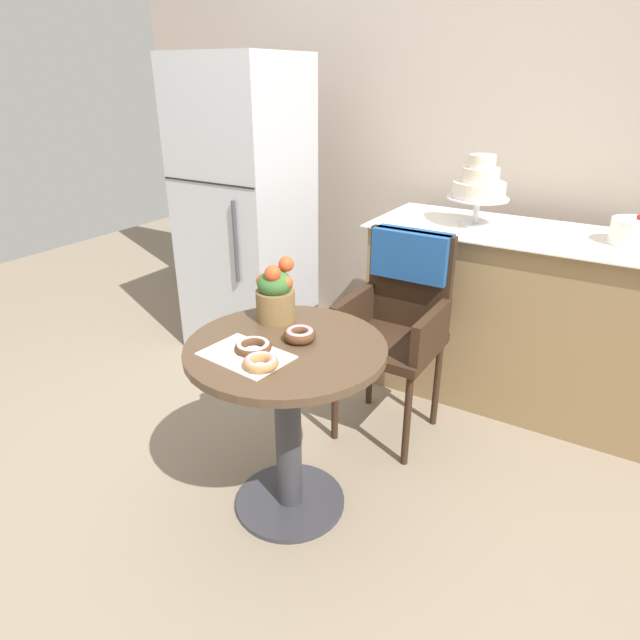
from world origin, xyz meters
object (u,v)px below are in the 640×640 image
object	(u,v)px
wicker_chair	(401,303)
donut_front	(300,334)
cafe_table	(287,396)
donut_mid	(253,346)
flower_vase	(275,292)
round_layer_cake	(636,232)
tiered_cake_stand	(479,185)
refrigerator	(246,211)
donut_side	(261,362)

from	to	relation	value
wicker_chair	donut_front	bearing A→B (deg)	-97.10
cafe_table	wicker_chair	size ratio (longest dim) A/B	0.75
donut_mid	donut_front	bearing A→B (deg)	60.26
flower_vase	round_layer_cake	distance (m)	1.63
cafe_table	tiered_cake_stand	size ratio (longest dim) A/B	2.11
round_layer_cake	wicker_chair	bearing A→B (deg)	-145.33
donut_front	donut_mid	world-z (taller)	donut_front
cafe_table	refrigerator	size ratio (longest dim) A/B	0.42
wicker_chair	refrigerator	xyz separation A→B (m)	(-1.16, 0.35, 0.21)
donut_side	refrigerator	xyz separation A→B (m)	(-1.07, 1.28, 0.11)
tiered_cake_stand	refrigerator	distance (m)	1.34
donut_side	flower_vase	distance (m)	0.39
donut_side	flower_vase	xyz separation A→B (m)	(-0.18, 0.34, 0.09)
donut_front	tiered_cake_stand	world-z (taller)	tiered_cake_stand
tiered_cake_stand	round_layer_cake	bearing A→B (deg)	2.91
flower_vase	tiered_cake_stand	world-z (taller)	tiered_cake_stand
donut_front	donut_side	distance (m)	0.23
donut_mid	tiered_cake_stand	size ratio (longest dim) A/B	0.37
donut_mid	refrigerator	world-z (taller)	refrigerator
flower_vase	refrigerator	size ratio (longest dim) A/B	0.15
cafe_table	flower_vase	xyz separation A→B (m)	(-0.16, 0.16, 0.33)
donut_front	donut_side	bearing A→B (deg)	-89.36
donut_front	donut_mid	distance (m)	0.18
tiered_cake_stand	flower_vase	bearing A→B (deg)	-109.87
round_layer_cake	cafe_table	bearing A→B (deg)	-125.71
flower_vase	round_layer_cake	bearing A→B (deg)	46.47
tiered_cake_stand	donut_side	bearing A→B (deg)	-98.87
donut_mid	donut_side	size ratio (longest dim) A/B	1.08
cafe_table	tiered_cake_stand	xyz separation A→B (m)	(0.26, 1.30, 0.59)
tiered_cake_stand	refrigerator	bearing A→B (deg)	-171.29
donut_mid	donut_side	xyz separation A→B (m)	(0.09, -0.08, 0.00)
donut_front	donut_side	xyz separation A→B (m)	(0.00, -0.23, -0.00)
flower_vase	round_layer_cake	world-z (taller)	round_layer_cake
donut_side	tiered_cake_stand	xyz separation A→B (m)	(0.23, 1.48, 0.36)
round_layer_cake	refrigerator	world-z (taller)	refrigerator
refrigerator	donut_front	bearing A→B (deg)	-44.22
wicker_chair	donut_mid	distance (m)	0.87
round_layer_cake	donut_mid	bearing A→B (deg)	-125.59
flower_vase	tiered_cake_stand	size ratio (longest dim) A/B	0.73
cafe_table	round_layer_cake	xyz separation A→B (m)	(0.96, 1.34, 0.45)
donut_mid	donut_side	distance (m)	0.12
wicker_chair	round_layer_cake	bearing A→B (deg)	35.07
round_layer_cake	refrigerator	size ratio (longest dim) A/B	0.13
flower_vase	refrigerator	world-z (taller)	refrigerator
refrigerator	donut_mid	bearing A→B (deg)	-50.64
donut_front	donut_mid	xyz separation A→B (m)	(-0.09, -0.16, -0.00)
wicker_chair	donut_front	xyz separation A→B (m)	(-0.09, -0.69, 0.10)
flower_vase	tiered_cake_stand	xyz separation A→B (m)	(0.41, 1.14, 0.26)
refrigerator	cafe_table	bearing A→B (deg)	-46.33
donut_front	tiered_cake_stand	size ratio (longest dim) A/B	0.35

